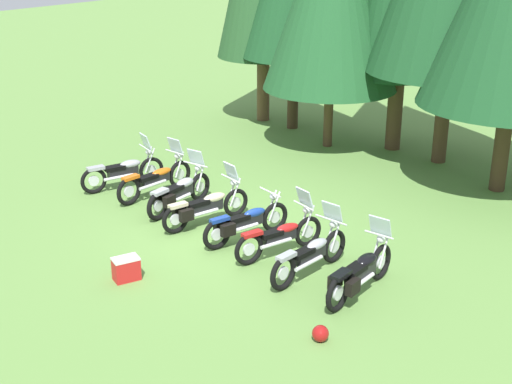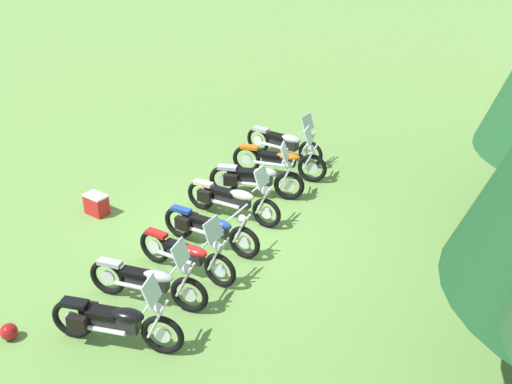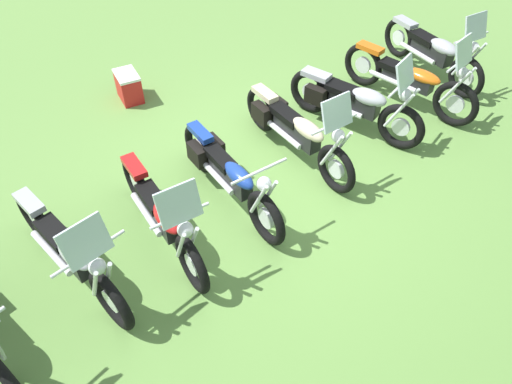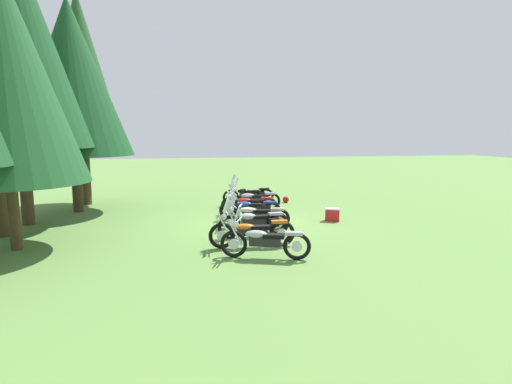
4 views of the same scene
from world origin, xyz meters
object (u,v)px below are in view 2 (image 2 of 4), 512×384
object	(u,v)px
motorcycle_1	(280,160)
motorcycle_7	(115,321)
motorcycle_4	(209,228)
picnic_cooler	(96,204)
motorcycle_5	(187,254)
motorcycle_0	(285,143)
motorcycle_2	(255,178)
motorcycle_3	(232,199)
motorcycle_6	(149,281)
dropped_helmet	(9,332)

from	to	relation	value
motorcycle_1	motorcycle_7	world-z (taller)	motorcycle_1
motorcycle_4	picnic_cooler	bearing A→B (deg)	-178.36
motorcycle_1	motorcycle_5	size ratio (longest dim) A/B	1.11
motorcycle_0	motorcycle_1	distance (m)	1.07
motorcycle_2	motorcycle_4	xyz separation A→B (m)	(2.36, -0.31, -0.04)
motorcycle_5	picnic_cooler	size ratio (longest dim) A/B	3.65
motorcycle_3	motorcycle_5	xyz separation A→B (m)	(2.29, -0.14, -0.01)
motorcycle_2	motorcycle_7	distance (m)	5.61
motorcycle_3	motorcycle_4	xyz separation A→B (m)	(1.26, -0.08, -0.02)
motorcycle_2	motorcycle_6	bearing A→B (deg)	-103.44
motorcycle_3	motorcycle_4	world-z (taller)	motorcycle_3
motorcycle_7	motorcycle_5	bearing A→B (deg)	78.27
motorcycle_3	motorcycle_4	bearing A→B (deg)	-80.49
motorcycle_3	motorcycle_5	distance (m)	2.30
motorcycle_6	dropped_helmet	world-z (taller)	motorcycle_6
motorcycle_3	picnic_cooler	distance (m)	3.01
motorcycle_3	motorcycle_6	bearing A→B (deg)	-84.88
motorcycle_4	dropped_helmet	world-z (taller)	motorcycle_4
motorcycle_0	motorcycle_2	size ratio (longest dim) A/B	0.98
motorcycle_2	motorcycle_6	size ratio (longest dim) A/B	0.98
motorcycle_7	picnic_cooler	bearing A→B (deg)	120.63
picnic_cooler	dropped_helmet	world-z (taller)	picnic_cooler
motorcycle_1	motorcycle_2	size ratio (longest dim) A/B	1.07
motorcycle_1	motorcycle_5	xyz separation A→B (m)	(4.53, -0.67, -0.01)
motorcycle_6	motorcycle_7	bearing A→B (deg)	-90.25
motorcycle_2	motorcycle_5	xyz separation A→B (m)	(3.39, -0.36, -0.02)
motorcycle_3	dropped_helmet	xyz separation A→B (m)	(4.82, -2.28, -0.32)
motorcycle_7	motorcycle_1	bearing A→B (deg)	79.43
motorcycle_0	motorcycle_4	distance (m)	4.59
motorcycle_5	motorcycle_6	distance (m)	1.06
motorcycle_3	motorcycle_5	world-z (taller)	motorcycle_5
motorcycle_6	dropped_helmet	xyz separation A→B (m)	(1.52, -1.82, -0.32)
motorcycle_7	motorcycle_3	bearing A→B (deg)	81.72
motorcycle_1	picnic_cooler	xyz separation A→B (m)	(2.89, -3.46, -0.23)
motorcycle_6	motorcycle_2	bearing A→B (deg)	84.13
motorcycle_4	motorcycle_5	xyz separation A→B (m)	(1.03, -0.06, 0.01)
motorcycle_1	motorcycle_5	bearing A→B (deg)	-96.21
motorcycle_4	motorcycle_6	distance (m)	2.07
motorcycle_2	picnic_cooler	world-z (taller)	motorcycle_2
motorcycle_0	motorcycle_3	distance (m)	3.32
motorcycle_2	dropped_helmet	xyz separation A→B (m)	(5.91, -2.51, -0.33)
motorcycle_0	motorcycle_1	world-z (taller)	motorcycle_1
motorcycle_1	motorcycle_6	bearing A→B (deg)	-97.96
motorcycle_7	dropped_helmet	xyz separation A→B (m)	(0.35, -1.76, -0.34)
motorcycle_4	motorcycle_7	size ratio (longest dim) A/B	0.97
motorcycle_2	motorcycle_3	distance (m)	1.12
motorcycle_3	dropped_helmet	distance (m)	5.34
motorcycle_6	picnic_cooler	world-z (taller)	motorcycle_6
motorcycle_0	dropped_helmet	world-z (taller)	motorcycle_0
motorcycle_1	motorcycle_5	distance (m)	4.58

